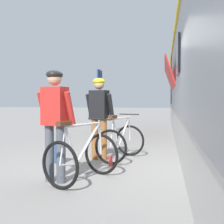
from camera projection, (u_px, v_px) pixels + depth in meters
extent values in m
plane|color=gray|center=(110.00, 165.00, 5.77)|extent=(80.00, 80.00, 0.00)
cube|color=red|center=(173.00, 86.00, 10.62)|extent=(0.60, 4.76, 1.62)
cube|color=yellow|center=(178.00, 9.00, 6.86)|extent=(0.04, 19.81, 0.20)
cube|color=black|center=(178.00, 56.00, 6.38)|extent=(0.04, 1.10, 0.80)
cube|color=black|center=(171.00, 79.00, 13.87)|extent=(0.03, 1.10, 2.29)
cylinder|color=#4C515B|center=(50.00, 153.00, 4.65)|extent=(0.14, 0.14, 0.90)
cylinder|color=#4C515B|center=(61.00, 154.00, 4.55)|extent=(0.14, 0.14, 0.90)
cube|color=red|center=(55.00, 106.00, 4.56)|extent=(0.43, 0.33, 0.60)
cylinder|color=red|center=(43.00, 109.00, 4.72)|extent=(0.16, 0.27, 0.56)
cylinder|color=red|center=(70.00, 110.00, 4.49)|extent=(0.16, 0.27, 0.56)
sphere|color=tan|center=(55.00, 79.00, 4.55)|extent=(0.22, 0.22, 0.22)
ellipsoid|color=black|center=(54.00, 75.00, 4.54)|extent=(0.32, 0.33, 0.14)
cylinder|color=#935B2D|center=(95.00, 139.00, 6.35)|extent=(0.14, 0.14, 0.90)
cylinder|color=#935B2D|center=(104.00, 139.00, 6.25)|extent=(0.14, 0.14, 0.90)
cube|color=black|center=(99.00, 104.00, 6.27)|extent=(0.43, 0.33, 0.60)
cylinder|color=black|center=(90.00, 106.00, 6.42)|extent=(0.16, 0.27, 0.56)
cylinder|color=black|center=(111.00, 107.00, 6.19)|extent=(0.16, 0.27, 0.56)
sphere|color=tan|center=(99.00, 84.00, 6.25)|extent=(0.22, 0.22, 0.22)
ellipsoid|color=yellow|center=(99.00, 81.00, 6.25)|extent=(0.32, 0.33, 0.14)
torus|color=black|center=(101.00, 154.00, 5.07)|extent=(0.67, 0.33, 0.71)
torus|color=black|center=(60.00, 165.00, 4.22)|extent=(0.67, 0.33, 0.71)
cylinder|color=silver|center=(88.00, 142.00, 4.76)|extent=(0.30, 0.61, 0.63)
cylinder|color=silver|center=(84.00, 125.00, 4.65)|extent=(0.37, 0.80, 0.04)
cylinder|color=silver|center=(71.00, 146.00, 4.41)|extent=(0.15, 0.27, 0.62)
cylinder|color=silver|center=(68.00, 165.00, 4.37)|extent=(0.17, 0.34, 0.08)
cylinder|color=silver|center=(63.00, 146.00, 4.26)|extent=(0.08, 0.14, 0.56)
cylinder|color=silver|center=(100.00, 139.00, 5.04)|extent=(0.06, 0.09, 0.55)
cylinder|color=black|center=(99.00, 119.00, 5.00)|extent=(0.45, 0.21, 0.02)
cube|color=#4C2D19|center=(64.00, 123.00, 4.27)|extent=(0.19, 0.26, 0.06)
torus|color=black|center=(130.00, 140.00, 6.76)|extent=(0.70, 0.23, 0.71)
torus|color=black|center=(111.00, 147.00, 5.84)|extent=(0.70, 0.23, 0.71)
cylinder|color=white|center=(124.00, 131.00, 6.43)|extent=(0.21, 0.63, 0.63)
cylinder|color=white|center=(122.00, 118.00, 6.31)|extent=(0.26, 0.83, 0.04)
cylinder|color=white|center=(116.00, 133.00, 6.04)|extent=(0.11, 0.28, 0.62)
cylinder|color=white|center=(114.00, 147.00, 6.00)|extent=(0.12, 0.36, 0.08)
cylinder|color=white|center=(112.00, 133.00, 5.88)|extent=(0.06, 0.14, 0.56)
cylinder|color=white|center=(129.00, 129.00, 6.73)|extent=(0.05, 0.09, 0.55)
cylinder|color=black|center=(129.00, 114.00, 6.69)|extent=(0.47, 0.15, 0.02)
cube|color=#4C2D19|center=(113.00, 117.00, 5.90)|extent=(0.16, 0.26, 0.06)
cube|color=navy|center=(57.00, 153.00, 6.01)|extent=(0.32, 0.24, 0.40)
cylinder|color=red|center=(111.00, 161.00, 5.73)|extent=(0.08, 0.08, 0.21)
cylinder|color=#595B60|center=(100.00, 102.00, 10.66)|extent=(0.08, 0.08, 2.40)
cube|color=#193F99|center=(100.00, 76.00, 10.62)|extent=(0.04, 0.70, 0.44)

